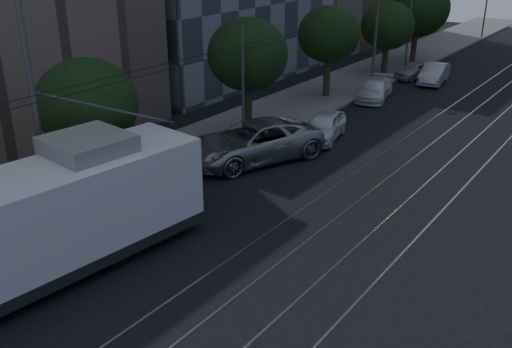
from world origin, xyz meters
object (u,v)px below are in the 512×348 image
at_px(trolleybus, 9,235).
at_px(car_white_a, 324,126).
at_px(pickup_silver, 253,142).
at_px(car_white_b, 375,89).
at_px(car_white_d, 415,70).
at_px(car_white_c, 434,74).
at_px(streetlamp_near, 35,61).

height_order(trolleybus, car_white_a, trolleybus).
bearing_deg(pickup_silver, car_white_b, 112.21).
xyz_separation_m(pickup_silver, car_white_d, (0.00, 20.06, -0.29)).
distance_m(trolleybus, car_white_d, 32.71).
distance_m(trolleybus, car_white_b, 25.82).
relative_size(car_white_a, car_white_c, 0.97).
bearing_deg(car_white_c, trolleybus, -99.39).
distance_m(trolleybus, car_white_a, 17.24).
distance_m(car_white_d, streetlamp_near, 30.51).
relative_size(car_white_a, car_white_b, 0.91).
height_order(pickup_silver, car_white_a, pickup_silver).
bearing_deg(car_white_a, car_white_b, 84.19).
xyz_separation_m(trolleybus, streetlamp_near, (-1.61, 2.71, 4.36)).
bearing_deg(car_white_b, car_white_d, 76.66).
height_order(car_white_c, car_white_d, car_white_c).
bearing_deg(trolleybus, car_white_a, 93.76).
bearing_deg(pickup_silver, streetlamp_near, -74.03).
distance_m(trolleybus, streetlamp_near, 5.38).
distance_m(car_white_a, streetlamp_near, 15.65).
bearing_deg(car_white_c, car_white_b, -111.47).
xyz_separation_m(car_white_b, car_white_c, (1.59, 6.40, 0.04)).
relative_size(pickup_silver, car_white_d, 1.81).
relative_size(pickup_silver, streetlamp_near, 0.64).
xyz_separation_m(trolleybus, car_white_d, (-0.53, 32.69, -1.22)).
distance_m(car_white_b, car_white_d, 6.90).
distance_m(pickup_silver, car_white_d, 20.07).
relative_size(trolleybus, car_white_c, 3.24).
relative_size(car_white_a, car_white_d, 1.11).
height_order(trolleybus, car_white_c, trolleybus).
bearing_deg(streetlamp_near, pickup_silver, 83.77).
bearing_deg(streetlamp_near, car_white_a, 81.14).
relative_size(car_white_b, car_white_c, 1.07).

